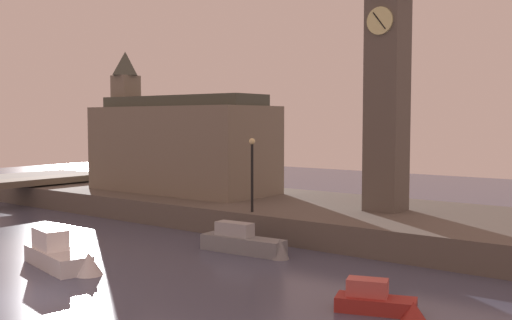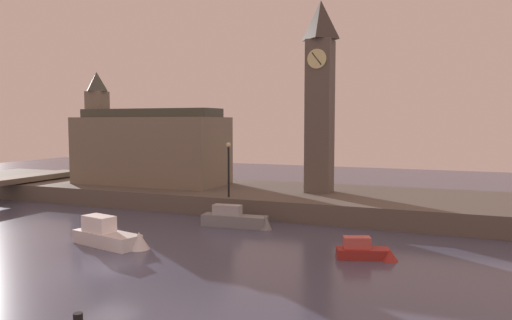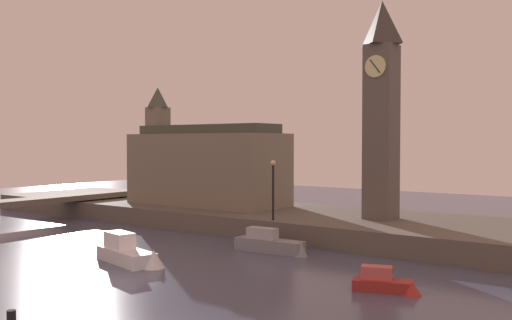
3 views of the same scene
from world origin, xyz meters
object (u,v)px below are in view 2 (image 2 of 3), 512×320
(clock_tower, at_px, (320,94))
(boat_dinghy_red, at_px, (368,251))
(parliament_hall, at_px, (148,147))
(streetlamp, at_px, (229,163))
(boat_ferry_white, at_px, (112,236))
(boat_cruiser_grey, at_px, (239,219))

(clock_tower, height_order, boat_dinghy_red, clock_tower)
(parliament_hall, xyz_separation_m, boat_dinghy_red, (22.89, -13.02, -4.60))
(streetlamp, bearing_deg, boat_ferry_white, -102.27)
(parliament_hall, distance_m, streetlamp, 11.95)
(streetlamp, xyz_separation_m, boat_ferry_white, (-2.40, -11.06, -3.55))
(boat_dinghy_red, bearing_deg, clock_tower, 115.00)
(streetlamp, relative_size, boat_cruiser_grey, 0.81)
(clock_tower, relative_size, boat_dinghy_red, 4.46)
(clock_tower, xyz_separation_m, boat_cruiser_grey, (-3.45, -8.69, -9.09))
(boat_dinghy_red, bearing_deg, boat_ferry_white, -168.22)
(clock_tower, xyz_separation_m, boat_dinghy_red, (6.21, -13.31, -9.23))
(boat_ferry_white, height_order, boat_dinghy_red, boat_ferry_white)
(clock_tower, xyz_separation_m, parliament_hall, (-16.69, -0.28, -4.63))
(boat_cruiser_grey, bearing_deg, streetlamp, 125.05)
(clock_tower, bearing_deg, boat_ferry_white, -116.84)
(parliament_hall, bearing_deg, boat_ferry_white, -62.29)
(boat_cruiser_grey, bearing_deg, boat_dinghy_red, -25.53)
(clock_tower, relative_size, boat_cruiser_grey, 2.99)
(streetlamp, height_order, boat_ferry_white, streetlamp)
(boat_cruiser_grey, height_order, boat_dinghy_red, boat_cruiser_grey)
(parliament_hall, relative_size, boat_ferry_white, 2.58)
(streetlamp, bearing_deg, boat_cruiser_grey, -54.95)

